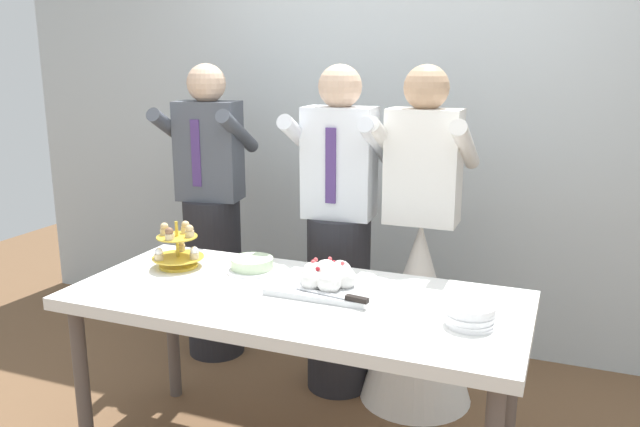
# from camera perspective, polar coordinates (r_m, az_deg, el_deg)

# --- Properties ---
(rear_wall) EXTENTS (5.20, 0.10, 2.90)m
(rear_wall) POSITION_cam_1_polar(r_m,az_deg,el_deg) (3.78, 6.88, 10.00)
(rear_wall) COLOR silver
(rear_wall) RESTS_ON ground_plane
(dessert_table) EXTENTS (1.80, 0.80, 0.78)m
(dessert_table) POSITION_cam_1_polar(r_m,az_deg,el_deg) (2.58, -2.21, -8.75)
(dessert_table) COLOR white
(dessert_table) RESTS_ON ground_plane
(cupcake_stand) EXTENTS (0.23, 0.23, 0.21)m
(cupcake_stand) POSITION_cam_1_polar(r_m,az_deg,el_deg) (2.92, -12.55, -3.08)
(cupcake_stand) COLOR gold
(cupcake_stand) RESTS_ON dessert_table
(main_cake_tray) EXTENTS (0.43, 0.31, 0.12)m
(main_cake_tray) POSITION_cam_1_polar(r_m,az_deg,el_deg) (2.59, 0.62, -5.89)
(main_cake_tray) COLOR silver
(main_cake_tray) RESTS_ON dessert_table
(plate_stack) EXTENTS (0.18, 0.18, 0.08)m
(plate_stack) POSITION_cam_1_polar(r_m,az_deg,el_deg) (2.32, 13.22, -8.78)
(plate_stack) COLOR white
(plate_stack) RESTS_ON dessert_table
(round_cake) EXTENTS (0.24, 0.24, 0.06)m
(round_cake) POSITION_cam_1_polar(r_m,az_deg,el_deg) (2.84, -6.05, -4.56)
(round_cake) COLOR white
(round_cake) RESTS_ON dessert_table
(person_groom) EXTENTS (0.48, 0.51, 1.66)m
(person_groom) POSITION_cam_1_polar(r_m,az_deg,el_deg) (3.22, 1.68, -3.26)
(person_groom) COLOR #232328
(person_groom) RESTS_ON ground_plane
(person_bride) EXTENTS (0.56, 0.56, 1.66)m
(person_bride) POSITION_cam_1_polar(r_m,az_deg,el_deg) (3.20, 8.79, -6.66)
(person_bride) COLOR white
(person_bride) RESTS_ON ground_plane
(person_guest) EXTENTS (0.53, 0.55, 1.66)m
(person_guest) POSITION_cam_1_polar(r_m,az_deg,el_deg) (3.67, -9.59, -1.36)
(person_guest) COLOR #232328
(person_guest) RESTS_ON ground_plane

